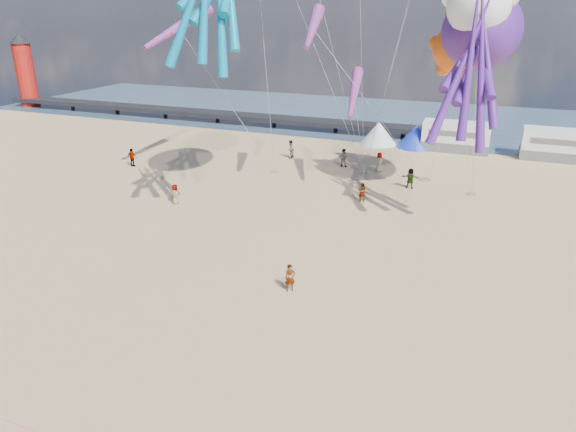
% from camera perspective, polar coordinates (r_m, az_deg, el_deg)
% --- Properties ---
extents(ground, '(120.00, 120.00, 0.00)m').
position_cam_1_polar(ground, '(21.87, -8.53, -16.84)').
color(ground, tan).
rests_on(ground, ground).
extents(water, '(120.00, 120.00, 0.00)m').
position_cam_1_polar(water, '(71.39, 14.16, 10.36)').
color(water, '#354F66').
rests_on(water, ground).
extents(pier, '(60.00, 3.00, 0.50)m').
position_cam_1_polar(pier, '(70.40, -10.78, 11.29)').
color(pier, black).
rests_on(pier, ground).
extents(lighthouse, '(2.60, 2.60, 9.00)m').
position_cam_1_polar(lighthouse, '(87.98, -27.10, 13.74)').
color(lighthouse, '#A5140F').
rests_on(lighthouse, ground).
extents(motorhome_0, '(6.60, 2.50, 3.00)m').
position_cam_1_polar(motorhome_0, '(55.91, 18.14, 8.39)').
color(motorhome_0, silver).
rests_on(motorhome_0, ground).
extents(motorhome_1, '(6.60, 2.50, 3.00)m').
position_cam_1_polar(motorhome_1, '(56.19, 27.85, 6.99)').
color(motorhome_1, silver).
rests_on(motorhome_1, ground).
extents(tent_white, '(4.00, 4.00, 2.40)m').
position_cam_1_polar(tent_white, '(56.98, 10.02, 9.07)').
color(tent_white, white).
rests_on(tent_white, ground).
extents(tent_blue, '(4.00, 4.00, 2.40)m').
position_cam_1_polar(tent_blue, '(56.33, 14.03, 8.61)').
color(tent_blue, '#1933CC').
rests_on(tent_blue, ground).
extents(standing_person, '(0.65, 0.60, 1.50)m').
position_cam_1_polar(standing_person, '(26.65, 0.23, -6.90)').
color(standing_person, tan).
rests_on(standing_person, ground).
extents(beachgoer_0, '(0.65, 0.66, 1.54)m').
position_cam_1_polar(beachgoer_0, '(39.31, -12.41, 2.38)').
color(beachgoer_0, '#7F6659').
rests_on(beachgoer_0, ground).
extents(beachgoer_1, '(0.62, 0.90, 1.79)m').
position_cam_1_polar(beachgoer_1, '(50.60, 0.27, 7.43)').
color(beachgoer_1, '#7F6659').
rests_on(beachgoer_1, ground).
extents(beachgoer_3, '(1.11, 0.64, 1.71)m').
position_cam_1_polar(beachgoer_3, '(50.00, -16.93, 6.24)').
color(beachgoer_3, '#7F6659').
rests_on(beachgoer_3, ground).
extents(beachgoer_4, '(1.01, 0.48, 1.68)m').
position_cam_1_polar(beachgoer_4, '(43.03, 13.44, 4.10)').
color(beachgoer_4, '#7F6659').
rests_on(beachgoer_4, ground).
extents(beachgoer_5, '(1.48, 0.77, 1.53)m').
position_cam_1_polar(beachgoer_5, '(39.19, 8.25, 2.61)').
color(beachgoer_5, '#7F6659').
rests_on(beachgoer_5, ground).
extents(beachgoer_6, '(0.62, 0.76, 1.79)m').
position_cam_1_polar(beachgoer_6, '(46.90, 10.11, 5.91)').
color(beachgoer_6, '#7F6659').
rests_on(beachgoer_6, ground).
extents(beachgoer_7, '(0.87, 0.59, 1.72)m').
position_cam_1_polar(beachgoer_7, '(48.07, 6.18, 6.47)').
color(beachgoer_7, '#7F6659').
rests_on(beachgoer_7, ground).
extents(sandbag_a, '(0.50, 0.35, 0.22)m').
position_cam_1_polar(sandbag_a, '(46.07, -1.50, 4.93)').
color(sandbag_a, gray).
rests_on(sandbag_a, ground).
extents(sandbag_b, '(0.50, 0.35, 0.22)m').
position_cam_1_polar(sandbag_b, '(45.51, 15.22, 3.93)').
color(sandbag_b, gray).
rests_on(sandbag_b, ground).
extents(sandbag_c, '(0.50, 0.35, 0.22)m').
position_cam_1_polar(sandbag_c, '(42.99, 19.76, 2.34)').
color(sandbag_c, gray).
rests_on(sandbag_c, ground).
extents(sandbag_d, '(0.50, 0.35, 0.22)m').
position_cam_1_polar(sandbag_d, '(45.36, 14.87, 3.91)').
color(sandbag_d, gray).
rests_on(sandbag_d, ground).
extents(sandbag_e, '(0.50, 0.35, 0.22)m').
position_cam_1_polar(sandbag_e, '(46.35, 8.45, 4.80)').
color(sandbag_e, gray).
rests_on(sandbag_e, ground).
extents(kite_octopus_purple, '(5.31, 10.72, 11.87)m').
position_cam_1_polar(kite_octopus_purple, '(39.22, 20.73, 18.75)').
color(kite_octopus_purple, '#4C1D80').
extents(kite_panda, '(5.59, 5.37, 6.75)m').
position_cam_1_polar(kite_panda, '(36.60, 20.44, 21.15)').
color(kite_panda, white).
extents(kite_teddy_orange, '(4.26, 4.03, 5.78)m').
position_cam_1_polar(kite_teddy_orange, '(41.91, 18.12, 17.26)').
color(kite_teddy_orange, orange).
extents(windsock_left, '(2.59, 7.94, 7.87)m').
position_cam_1_polar(windsock_left, '(44.19, -12.10, 19.80)').
color(windsock_left, red).
extents(windsock_mid, '(1.90, 5.61, 5.52)m').
position_cam_1_polar(windsock_mid, '(38.58, 2.76, 20.14)').
color(windsock_mid, red).
extents(windsock_right, '(1.79, 5.77, 5.70)m').
position_cam_1_polar(windsock_right, '(40.39, 7.35, 13.37)').
color(windsock_right, red).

